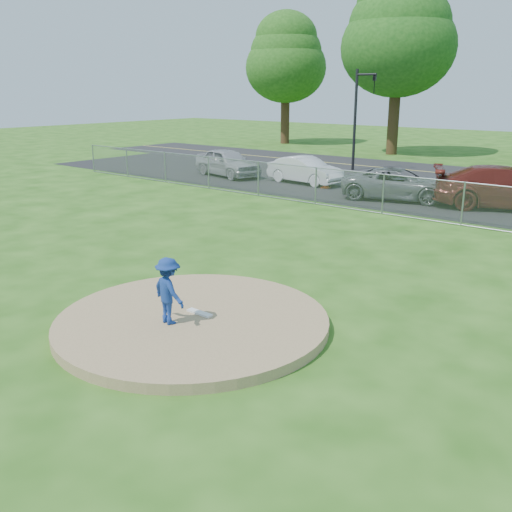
{
  "coord_description": "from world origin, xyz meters",
  "views": [
    {
      "loc": [
        7.61,
        -7.36,
        4.55
      ],
      "look_at": [
        0.0,
        2.0,
        1.0
      ],
      "focal_mm": 40.0,
      "sensor_mm": 36.0,
      "label": 1
    }
  ],
  "objects_px": {
    "parked_car_white": "(305,170)",
    "parked_car_silver": "(227,162)",
    "traffic_cone": "(326,181)",
    "parked_car_darkred": "(508,188)",
    "tree_left": "(399,32)",
    "parked_car_gray": "(399,184)",
    "traffic_signal_left": "(359,111)",
    "tree_far_left": "(286,57)",
    "pitcher": "(169,291)"
  },
  "relations": [
    {
      "from": "parked_car_white",
      "to": "parked_car_silver",
      "type": "bearing_deg",
      "value": 102.81
    },
    {
      "from": "traffic_signal_left",
      "to": "tree_far_left",
      "type": "bearing_deg",
      "value": 140.27
    },
    {
      "from": "tree_left",
      "to": "parked_car_darkred",
      "type": "bearing_deg",
      "value": -50.61
    },
    {
      "from": "pitcher",
      "to": "parked_car_white",
      "type": "distance_m",
      "value": 18.56
    },
    {
      "from": "pitcher",
      "to": "traffic_cone",
      "type": "distance_m",
      "value": 17.44
    },
    {
      "from": "tree_far_left",
      "to": "parked_car_silver",
      "type": "bearing_deg",
      "value": -62.69
    },
    {
      "from": "traffic_signal_left",
      "to": "tree_left",
      "type": "bearing_deg",
      "value": 103.96
    },
    {
      "from": "tree_left",
      "to": "parked_car_white",
      "type": "height_order",
      "value": "tree_left"
    },
    {
      "from": "tree_far_left",
      "to": "traffic_cone",
      "type": "relative_size",
      "value": 16.3
    },
    {
      "from": "tree_left",
      "to": "parked_car_darkred",
      "type": "height_order",
      "value": "tree_left"
    },
    {
      "from": "parked_car_silver",
      "to": "parked_car_white",
      "type": "height_order",
      "value": "parked_car_silver"
    },
    {
      "from": "tree_left",
      "to": "traffic_cone",
      "type": "bearing_deg",
      "value": -74.72
    },
    {
      "from": "traffic_signal_left",
      "to": "traffic_cone",
      "type": "height_order",
      "value": "traffic_signal_left"
    },
    {
      "from": "parked_car_white",
      "to": "parked_car_gray",
      "type": "height_order",
      "value": "parked_car_white"
    },
    {
      "from": "pitcher",
      "to": "parked_car_gray",
      "type": "height_order",
      "value": "pitcher"
    },
    {
      "from": "parked_car_darkred",
      "to": "tree_left",
      "type": "bearing_deg",
      "value": 15.13
    },
    {
      "from": "tree_far_left",
      "to": "parked_car_gray",
      "type": "xyz_separation_m",
      "value": [
        19.16,
        -17.93,
        -6.4
      ]
    },
    {
      "from": "traffic_cone",
      "to": "parked_car_silver",
      "type": "distance_m",
      "value": 6.2
    },
    {
      "from": "tree_left",
      "to": "traffic_signal_left",
      "type": "height_order",
      "value": "tree_left"
    },
    {
      "from": "parked_car_white",
      "to": "parked_car_gray",
      "type": "bearing_deg",
      "value": -95.7
    },
    {
      "from": "traffic_cone",
      "to": "parked_car_gray",
      "type": "relative_size",
      "value": 0.14
    },
    {
      "from": "tree_far_left",
      "to": "parked_car_darkred",
      "type": "distance_m",
      "value": 29.5
    },
    {
      "from": "traffic_cone",
      "to": "parked_car_darkred",
      "type": "bearing_deg",
      "value": 2.79
    },
    {
      "from": "parked_car_gray",
      "to": "parked_car_darkred",
      "type": "bearing_deg",
      "value": -93.73
    },
    {
      "from": "tree_far_left",
      "to": "parked_car_darkred",
      "type": "xyz_separation_m",
      "value": [
        23.3,
        -16.98,
        -6.23
      ]
    },
    {
      "from": "tree_far_left",
      "to": "parked_car_white",
      "type": "bearing_deg",
      "value": -51.01
    },
    {
      "from": "tree_far_left",
      "to": "traffic_signal_left",
      "type": "relative_size",
      "value": 1.92
    },
    {
      "from": "tree_left",
      "to": "parked_car_darkred",
      "type": "distance_m",
      "value": 20.76
    },
    {
      "from": "traffic_signal_left",
      "to": "parked_car_white",
      "type": "height_order",
      "value": "traffic_signal_left"
    },
    {
      "from": "tree_far_left",
      "to": "traffic_signal_left",
      "type": "distance_m",
      "value": 17.6
    },
    {
      "from": "traffic_cone",
      "to": "parked_car_silver",
      "type": "xyz_separation_m",
      "value": [
        -6.18,
        -0.08,
        0.41
      ]
    },
    {
      "from": "tree_far_left",
      "to": "parked_car_darkred",
      "type": "height_order",
      "value": "tree_far_left"
    },
    {
      "from": "tree_far_left",
      "to": "tree_left",
      "type": "height_order",
      "value": "tree_left"
    },
    {
      "from": "pitcher",
      "to": "parked_car_silver",
      "type": "xyz_separation_m",
      "value": [
        -12.86,
        16.02,
        -0.11
      ]
    },
    {
      "from": "parked_car_silver",
      "to": "parked_car_darkred",
      "type": "bearing_deg",
      "value": -75.55
    },
    {
      "from": "tree_left",
      "to": "pitcher",
      "type": "relative_size",
      "value": 9.6
    },
    {
      "from": "parked_car_silver",
      "to": "parked_car_darkred",
      "type": "xyz_separation_m",
      "value": [
        14.29,
        0.48,
        0.09
      ]
    },
    {
      "from": "traffic_cone",
      "to": "parked_car_white",
      "type": "relative_size",
      "value": 0.17
    },
    {
      "from": "parked_car_silver",
      "to": "parked_car_darkred",
      "type": "height_order",
      "value": "parked_car_darkred"
    },
    {
      "from": "tree_far_left",
      "to": "tree_left",
      "type": "bearing_deg",
      "value": -10.3
    },
    {
      "from": "parked_car_silver",
      "to": "parked_car_gray",
      "type": "bearing_deg",
      "value": -80.11
    },
    {
      "from": "traffic_signal_left",
      "to": "traffic_cone",
      "type": "xyz_separation_m",
      "value": [
        1.96,
        -6.38,
        -3.02
      ]
    },
    {
      "from": "parked_car_silver",
      "to": "parked_car_white",
      "type": "distance_m",
      "value": 4.67
    },
    {
      "from": "tree_left",
      "to": "traffic_cone",
      "type": "height_order",
      "value": "tree_left"
    },
    {
      "from": "tree_far_left",
      "to": "tree_left",
      "type": "distance_m",
      "value": 11.24
    },
    {
      "from": "parked_car_darkred",
      "to": "traffic_cone",
      "type": "bearing_deg",
      "value": 68.53
    },
    {
      "from": "tree_left",
      "to": "parked_car_silver",
      "type": "xyz_separation_m",
      "value": [
        -1.98,
        -15.46,
        -7.5
      ]
    },
    {
      "from": "traffic_cone",
      "to": "parked_car_darkred",
      "type": "distance_m",
      "value": 8.13
    },
    {
      "from": "tree_far_left",
      "to": "pitcher",
      "type": "bearing_deg",
      "value": -56.84
    },
    {
      "from": "tree_far_left",
      "to": "traffic_cone",
      "type": "bearing_deg",
      "value": -48.82
    }
  ]
}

